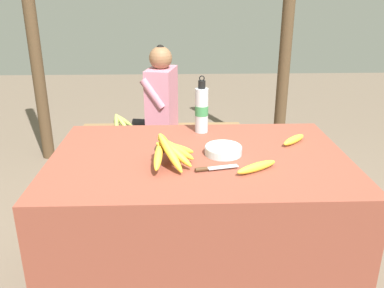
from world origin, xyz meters
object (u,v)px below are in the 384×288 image
at_px(water_bottle, 202,109).
at_px(loose_banana_side, 294,140).
at_px(serving_bowl, 223,150).
at_px(support_post_far, 288,21).
at_px(loose_banana_front, 257,167).
at_px(wooden_bench, 162,137).
at_px(banana_bunch_green, 120,121).
at_px(support_post_near, 31,22).
at_px(banana_bunch_ripe, 169,149).
at_px(seated_vendor, 157,104).
at_px(knife, 211,168).

distance_m(water_bottle, loose_banana_side, 0.52).
bearing_deg(serving_bowl, support_post_far, 68.07).
distance_m(loose_banana_front, wooden_bench, 1.78).
relative_size(banana_bunch_green, support_post_near, 0.12).
xyz_separation_m(banana_bunch_ripe, serving_bowl, (0.26, 0.11, -0.05)).
height_order(loose_banana_side, seated_vendor, seated_vendor).
bearing_deg(seated_vendor, serving_bowl, 117.41).
xyz_separation_m(serving_bowl, loose_banana_front, (0.13, -0.20, -0.00)).
distance_m(wooden_bench, banana_bunch_green, 0.37).
distance_m(seated_vendor, support_post_far, 1.39).
xyz_separation_m(loose_banana_side, wooden_bench, (-0.74, 1.32, -0.45)).
bearing_deg(banana_bunch_ripe, support_post_near, 121.42).
bearing_deg(support_post_far, loose_banana_side, -102.21).
bearing_deg(water_bottle, knife, -88.73).
xyz_separation_m(banana_bunch_ripe, support_post_near, (-1.22, 2.00, 0.41)).
height_order(banana_bunch_ripe, loose_banana_front, banana_bunch_ripe).
bearing_deg(seated_vendor, support_post_near, -10.86).
height_order(serving_bowl, support_post_near, support_post_near).
height_order(serving_bowl, seated_vendor, seated_vendor).
height_order(loose_banana_side, support_post_near, support_post_near).
bearing_deg(water_bottle, serving_bowl, -75.55).
bearing_deg(loose_banana_side, support_post_far, 77.79).
height_order(water_bottle, wooden_bench, water_bottle).
bearing_deg(support_post_near, knife, -55.92).
distance_m(banana_bunch_green, support_post_near, 1.18).
bearing_deg(water_bottle, seated_vendor, 105.66).
xyz_separation_m(knife, support_post_far, (0.84, 2.08, 0.47)).
height_order(loose_banana_front, banana_bunch_green, loose_banana_front).
bearing_deg(wooden_bench, serving_bowl, -76.10).
xyz_separation_m(loose_banana_front, banana_bunch_green, (-0.83, 1.65, -0.31)).
bearing_deg(banana_bunch_green, serving_bowl, -64.09).
distance_m(knife, seated_vendor, 1.66).
xyz_separation_m(banana_bunch_ripe, loose_banana_side, (0.64, 0.25, -0.05)).
bearing_deg(seated_vendor, banana_bunch_green, 8.62).
xyz_separation_m(knife, support_post_near, (-1.41, 2.08, 0.47)).
bearing_deg(serving_bowl, seated_vendor, 105.38).
height_order(knife, wooden_bench, knife).
bearing_deg(knife, water_bottle, 78.30).
height_order(banana_bunch_ripe, support_post_far, support_post_far).
distance_m(serving_bowl, loose_banana_front, 0.24).
bearing_deg(loose_banana_front, banana_bunch_green, 116.70).
bearing_deg(support_post_far, wooden_bench, -158.73).
relative_size(banana_bunch_ripe, seated_vendor, 0.28).
bearing_deg(knife, banana_bunch_green, 98.05).
relative_size(loose_banana_side, wooden_bench, 0.12).
height_order(knife, support_post_far, support_post_far).
relative_size(knife, support_post_near, 0.08).
relative_size(loose_banana_side, banana_bunch_green, 0.54).
bearing_deg(banana_bunch_ripe, water_bottle, 68.90).
relative_size(serving_bowl, loose_banana_front, 0.88).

